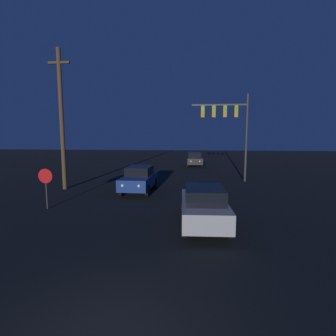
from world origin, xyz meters
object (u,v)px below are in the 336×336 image
object	(u,v)px
traffic_signal_mast	(230,121)
stop_sign	(46,181)
car_near	(204,206)
car_far	(195,159)
utility_pole	(62,118)
car_mid	(139,179)

from	to	relation	value
traffic_signal_mast	stop_sign	xyz separation A→B (m)	(-10.10, -8.99, -3.33)
car_near	car_far	world-z (taller)	same
car_far	traffic_signal_mast	distance (m)	10.94
stop_sign	utility_pole	xyz separation A→B (m)	(-1.47, 4.78, 3.35)
traffic_signal_mast	utility_pole	xyz separation A→B (m)	(-11.57, -4.21, 0.02)
car_mid	stop_sign	size ratio (longest dim) A/B	2.11
traffic_signal_mast	car_mid	bearing A→B (deg)	-143.77
stop_sign	traffic_signal_mast	bearing A→B (deg)	41.67
traffic_signal_mast	utility_pole	world-z (taller)	utility_pole
traffic_signal_mast	stop_sign	bearing A→B (deg)	-138.33
car_mid	utility_pole	world-z (taller)	utility_pole
car_near	car_mid	bearing A→B (deg)	119.76
car_near	stop_sign	size ratio (longest dim) A/B	2.11
car_mid	car_far	xyz separation A→B (m)	(3.69, 14.51, 0.00)
car_far	utility_pole	bearing A→B (deg)	55.62
car_mid	utility_pole	distance (m)	6.56
car_far	utility_pole	world-z (taller)	utility_pole
car_mid	utility_pole	size ratio (longest dim) A/B	0.46
car_far	car_near	bearing A→B (deg)	88.53
car_near	stop_sign	bearing A→B (deg)	164.33
car_mid	utility_pole	bearing A→B (deg)	-2.31
utility_pole	stop_sign	bearing A→B (deg)	-72.93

